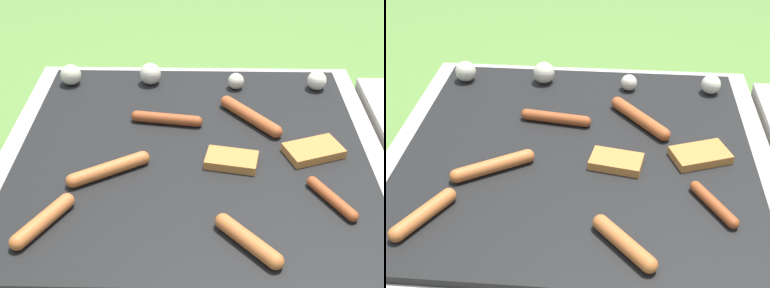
{
  "view_description": "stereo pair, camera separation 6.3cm",
  "coord_description": "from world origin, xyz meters",
  "views": [
    {
      "loc": [
        0.02,
        -1.0,
        1.14
      ],
      "look_at": [
        0.0,
        0.0,
        0.44
      ],
      "focal_mm": 50.0,
      "sensor_mm": 36.0,
      "label": 1
    },
    {
      "loc": [
        0.08,
        -0.99,
        1.14
      ],
      "look_at": [
        0.0,
        0.0,
        0.44
      ],
      "focal_mm": 50.0,
      "sensor_mm": 36.0,
      "label": 2
    }
  ],
  "objects": [
    {
      "name": "ground_plane",
      "position": [
        0.0,
        0.0,
        0.0
      ],
      "size": [
        14.0,
        14.0,
        0.0
      ],
      "primitive_type": "plane",
      "color": "#567F38"
    },
    {
      "name": "grill",
      "position": [
        0.0,
        0.0,
        0.21
      ],
      "size": [
        0.91,
        0.91,
        0.42
      ],
      "color": "#B2AA9E",
      "rests_on": "ground_plane"
    },
    {
      "name": "sausage_front_center",
      "position": [
        -0.18,
        -0.09,
        0.44
      ],
      "size": [
        0.17,
        0.11,
        0.03
      ],
      "color": "#B7602D",
      "rests_on": "grill"
    },
    {
      "name": "sausage_back_right",
      "position": [
        0.14,
        0.13,
        0.44
      ],
      "size": [
        0.14,
        0.17,
        0.03
      ],
      "color": "#A34C23",
      "rests_on": "grill"
    },
    {
      "name": "sausage_front_left",
      "position": [
        0.29,
        -0.17,
        0.43
      ],
      "size": [
        0.08,
        0.13,
        0.02
      ],
      "color": "#93421E",
      "rests_on": "grill"
    },
    {
      "name": "sausage_back_center",
      "position": [
        -0.07,
        0.12,
        0.44
      ],
      "size": [
        0.18,
        0.05,
        0.03
      ],
      "color": "#93421E",
      "rests_on": "grill"
    },
    {
      "name": "sausage_back_left",
      "position": [
        0.11,
        -0.3,
        0.44
      ],
      "size": [
        0.12,
        0.13,
        0.03
      ],
      "color": "#B7602D",
      "rests_on": "grill"
    },
    {
      "name": "sausage_front_right",
      "position": [
        -0.28,
        -0.25,
        0.44
      ],
      "size": [
        0.1,
        0.15,
        0.03
      ],
      "color": "#B7602D",
      "rests_on": "grill"
    },
    {
      "name": "bread_slice_center",
      "position": [
        0.09,
        -0.05,
        0.43
      ],
      "size": [
        0.12,
        0.09,
        0.02
      ],
      "color": "#B27033",
      "rests_on": "grill"
    },
    {
      "name": "bread_slice_left",
      "position": [
        0.28,
        -0.01,
        0.43
      ],
      "size": [
        0.14,
        0.12,
        0.02
      ],
      "color": "#B27033",
      "rests_on": "grill"
    },
    {
      "name": "mushroom_row",
      "position": [
        -0.05,
        0.31,
        0.45
      ],
      "size": [
        0.73,
        0.08,
        0.06
      ],
      "color": "beige",
      "rests_on": "grill"
    }
  ]
}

